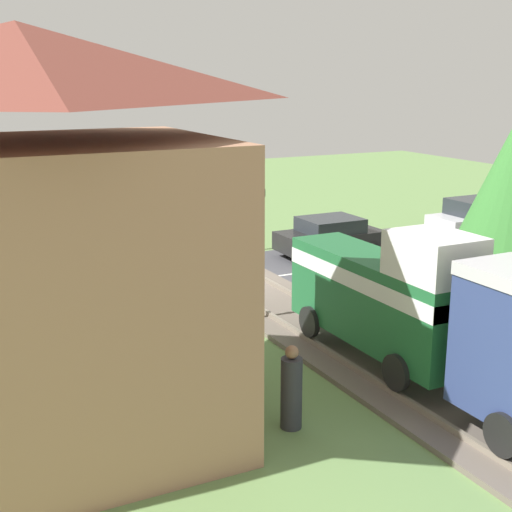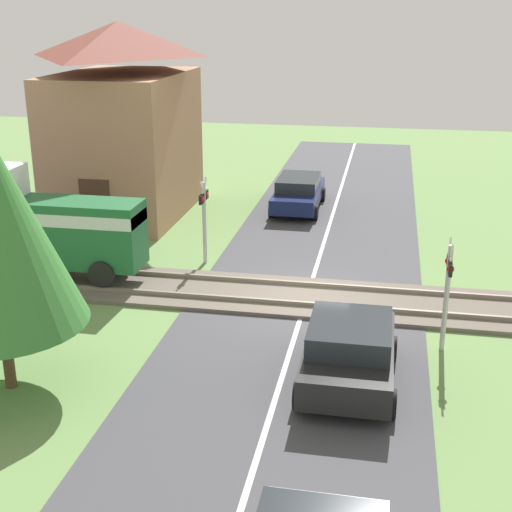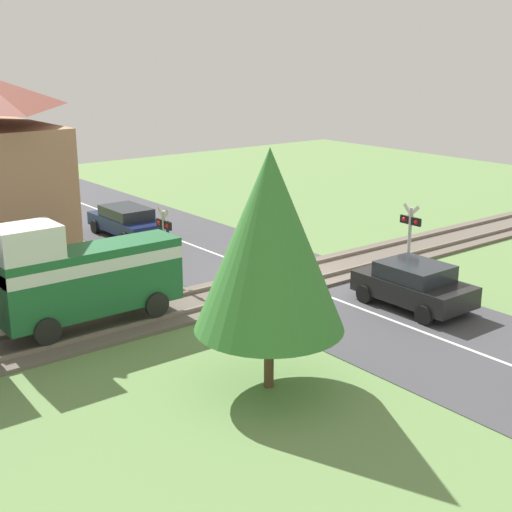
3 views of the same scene
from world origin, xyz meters
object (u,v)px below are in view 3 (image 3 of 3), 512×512
Objects in this scene: car_near_crossing at (414,284)px; crossing_signal_west_approach at (410,231)px; car_far_side at (127,221)px; crossing_signal_east_approach at (164,235)px.

crossing_signal_west_approach is at bearing -46.28° from car_near_crossing.
car_far_side is 1.57× the size of crossing_signal_west_approach.
crossing_signal_west_approach is at bearing -124.41° from crossing_signal_east_approach.
crossing_signal_east_approach reaches higher than car_far_side.
car_near_crossing is at bearing 133.72° from crossing_signal_west_approach.
crossing_signal_west_approach and crossing_signal_east_approach have the same top height.
crossing_signal_west_approach reaches higher than car_near_crossing.
crossing_signal_east_approach reaches higher than car_near_crossing.
car_near_crossing is at bearing -168.04° from car_far_side.
car_near_crossing is 13.90m from car_far_side.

